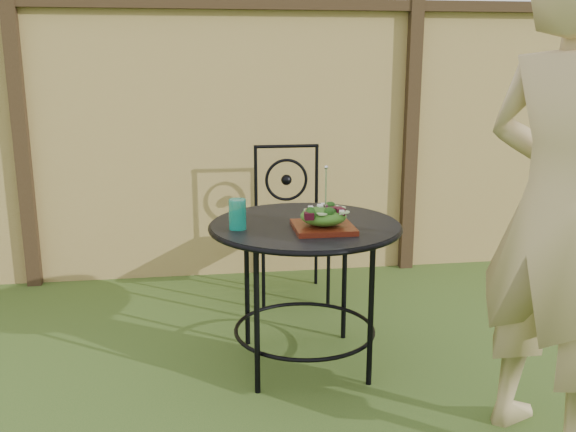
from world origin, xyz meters
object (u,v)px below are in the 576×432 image
at_px(salad_plate, 323,227).
at_px(patio_table, 305,251).
at_px(patio_chair, 290,218).
at_px(diner, 562,210).

bearing_deg(salad_plate, patio_table, 114.87).
xyz_separation_m(patio_chair, salad_plate, (-0.02, -1.13, 0.23)).
xyz_separation_m(patio_chair, diner, (0.74, -1.79, 0.44)).
relative_size(diner, salad_plate, 7.00).
relative_size(patio_table, salad_plate, 3.42).
relative_size(patio_chair, salad_plate, 3.52).
height_order(patio_table, salad_plate, salad_plate).
height_order(patio_table, patio_chair, patio_chair).
bearing_deg(salad_plate, diner, -41.14).
distance_m(patio_table, patio_chair, 1.00).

